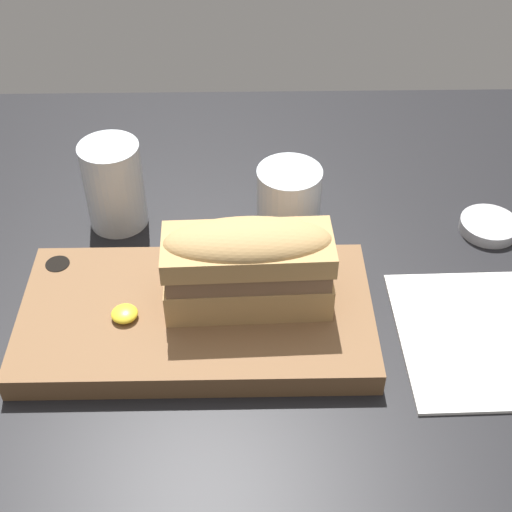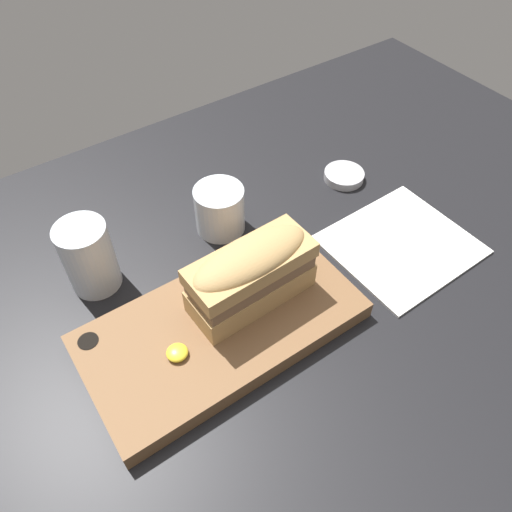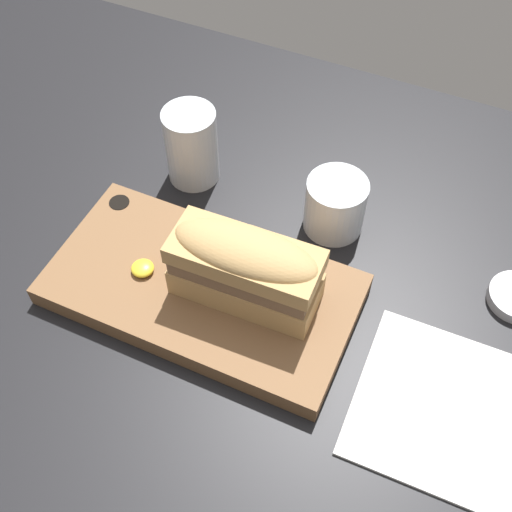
# 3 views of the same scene
# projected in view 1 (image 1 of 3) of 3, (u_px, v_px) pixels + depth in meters

# --- Properties ---
(dining_table) EXTENTS (1.56, 1.06, 0.02)m
(dining_table) POSITION_uv_depth(u_px,v_px,m) (231.00, 353.00, 0.74)
(dining_table) COLOR black
(dining_table) RESTS_ON ground
(serving_board) EXTENTS (0.37, 0.19, 0.03)m
(serving_board) POSITION_uv_depth(u_px,v_px,m) (196.00, 316.00, 0.75)
(serving_board) COLOR brown
(serving_board) RESTS_ON dining_table
(sandwich) EXTENTS (0.17, 0.07, 0.10)m
(sandwich) POSITION_uv_depth(u_px,v_px,m) (248.00, 263.00, 0.71)
(sandwich) COLOR tan
(sandwich) RESTS_ON serving_board
(mustard_dollop) EXTENTS (0.03, 0.03, 0.01)m
(mustard_dollop) POSITION_uv_depth(u_px,v_px,m) (125.00, 314.00, 0.72)
(mustard_dollop) COLOR yellow
(mustard_dollop) RESTS_ON serving_board
(water_glass) EXTENTS (0.07, 0.07, 0.11)m
(water_glass) POSITION_uv_depth(u_px,v_px,m) (115.00, 190.00, 0.85)
(water_glass) COLOR silver
(water_glass) RESTS_ON dining_table
(wine_glass) EXTENTS (0.08, 0.08, 0.08)m
(wine_glass) POSITION_uv_depth(u_px,v_px,m) (289.00, 199.00, 0.86)
(wine_glass) COLOR silver
(wine_glass) RESTS_ON dining_table
(napkin) EXTENTS (0.21, 0.19, 0.00)m
(napkin) POSITION_uv_depth(u_px,v_px,m) (499.00, 336.00, 0.74)
(napkin) COLOR white
(napkin) RESTS_ON dining_table
(condiment_dish) EXTENTS (0.07, 0.07, 0.01)m
(condiment_dish) POSITION_uv_depth(u_px,v_px,m) (489.00, 226.00, 0.87)
(condiment_dish) COLOR #B2B2B7
(condiment_dish) RESTS_ON dining_table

